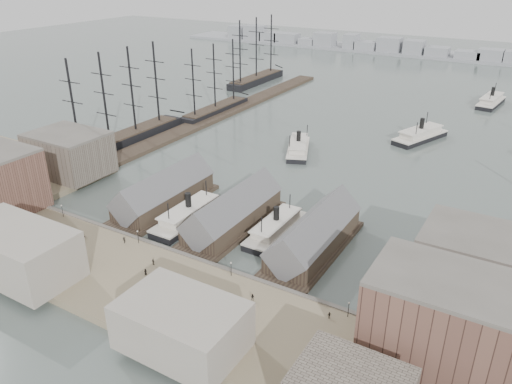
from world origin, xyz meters
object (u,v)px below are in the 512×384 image
Objects in this scene: tram at (378,362)px; horse_cart_center at (82,260)px; ferry_docked_west at (189,215)px; horse_cart_right at (163,306)px; horse_cart_left at (80,238)px.

horse_cart_center is (-75.78, -3.00, -0.86)m from tram.
horse_cart_center is at bearing -168.66° from tram.
ferry_docked_west reaches higher than horse_cart_center.
ferry_docked_west reaches higher than tram.
tram is at bearing -83.13° from horse_cart_right.
tram is 75.85m from horse_cart_center.
tram is 2.08× the size of horse_cart_left.
tram is 46.50m from horse_cart_right.
ferry_docked_west is 34.88m from horse_cart_center.
ferry_docked_west is 74.96m from tram.
horse_cart_left is 11.88m from horse_cart_center.
horse_cart_right reaches higher than horse_cart_left.
horse_cart_left is 1.00× the size of horse_cart_right.
horse_cart_center reaches higher than horse_cart_right.
horse_cart_center is (9.25, -7.45, 0.07)m from horse_cart_left.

